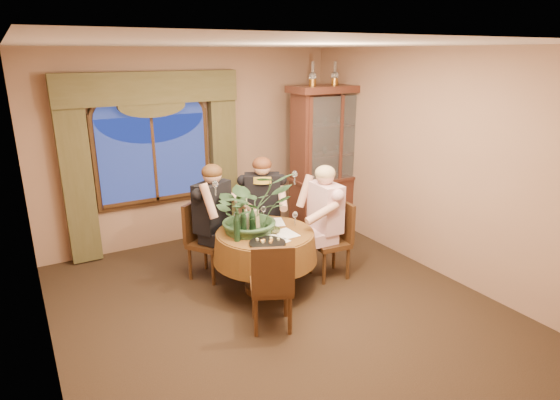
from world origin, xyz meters
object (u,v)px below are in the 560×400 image
oil_lamp_left (313,74)px  person_pink (325,222)px  chair_back_right (266,227)px  person_scarf (262,210)px  wine_bottle_2 (244,223)px  wine_bottle_3 (237,227)px  stoneware_vase (255,220)px  chair_front_left (271,284)px  wine_bottle_0 (253,221)px  olive_bowl (274,230)px  china_cabinet (332,160)px  oil_lamp_center (335,73)px  oil_lamp_right (356,73)px  centerpiece_plant (251,180)px  chair_back (208,241)px  person_back (213,222)px  wine_bottle_1 (246,220)px  dining_table (265,261)px  chair_right (330,241)px

oil_lamp_left → person_pink: 2.27m
chair_back_right → person_scarf: bearing=45.7°
wine_bottle_2 → wine_bottle_3: 0.13m
chair_back_right → stoneware_vase: stoneware_vase is taller
chair_front_left → stoneware_vase: bearing=98.1°
chair_back_right → wine_bottle_0: wine_bottle_0 is taller
stoneware_vase → person_pink: bearing=-6.9°
oil_lamp_left → olive_bowl: (-1.43, -1.39, -1.66)m
person_scarf → china_cabinet: bearing=-133.9°
oil_lamp_center → wine_bottle_0: (-2.07, -1.34, -1.52)m
olive_bowl → stoneware_vase: bearing=134.4°
oil_lamp_center → oil_lamp_right: (0.39, 0.00, 0.00)m
centerpiece_plant → wine_bottle_0: (-0.07, -0.15, -0.44)m
chair_back → person_back: bearing=141.0°
person_pink → wine_bottle_1: 1.07m
wine_bottle_3 → wine_bottle_1: bearing=38.0°
dining_table → chair_back: (-0.45, 0.66, 0.10)m
person_scarf → stoneware_vase: person_scarf is taller
oil_lamp_center → wine_bottle_0: size_ratio=1.03×
person_back → wine_bottle_2: bearing=67.9°
wine_bottle_0 → wine_bottle_3: size_ratio=1.00×
oil_lamp_left → wine_bottle_0: 2.63m
stoneware_vase → person_scarf: bearing=55.5°
china_cabinet → wine_bottle_0: 2.47m
oil_lamp_right → chair_right: 2.79m
china_cabinet → chair_back: (-2.35, -0.65, -0.65)m
chair_front_left → wine_bottle_2: bearing=111.1°
oil_lamp_center → person_back: size_ratio=0.23×
stoneware_vase → chair_front_left: bearing=-105.9°
person_pink → chair_back: bearing=63.6°
stoneware_vase → oil_lamp_center: bearing=31.6°
person_pink → wine_bottle_0: person_pink is taller
chair_right → person_scarf: 1.00m
chair_back_right → person_pink: 0.92m
dining_table → chair_right: 0.88m
oil_lamp_right → oil_lamp_left: bearing=180.0°
oil_lamp_left → oil_lamp_center: size_ratio=1.00×
person_back → olive_bowl: person_back is taller
chair_front_left → wine_bottle_0: 0.83m
chair_front_left → olive_bowl: chair_front_left is taller
oil_lamp_right → chair_back_right: 2.76m
dining_table → centerpiece_plant: 1.00m
chair_front_left → oil_lamp_left: bearing=72.0°
centerpiece_plant → wine_bottle_2: (-0.18, -0.15, -0.44)m
person_pink → stoneware_vase: 0.94m
chair_right → wine_bottle_1: wine_bottle_1 is taller
olive_bowl → centerpiece_plant: bearing=130.9°
china_cabinet → chair_right: bearing=-126.4°
oil_lamp_right → wine_bottle_2: size_ratio=1.03×
china_cabinet → wine_bottle_3: size_ratio=6.86×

